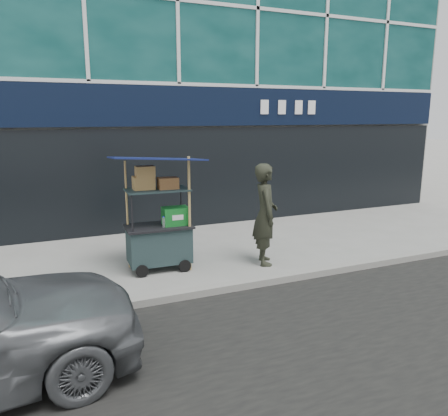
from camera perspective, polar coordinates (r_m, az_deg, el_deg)
name	(u,v)px	position (r m, az deg, el deg)	size (l,w,h in m)	color
ground	(254,281)	(7.34, 3.95, -9.53)	(80.00, 80.00, 0.00)	gray
curb	(260,282)	(7.15, 4.70, -9.62)	(80.00, 0.18, 0.12)	gray
vendor_cart	(160,230)	(7.78, -8.42, -2.80)	(1.56, 1.13, 2.06)	black
vendor_man	(265,214)	(7.98, 5.40, -0.82)	(0.68, 0.44, 1.86)	black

